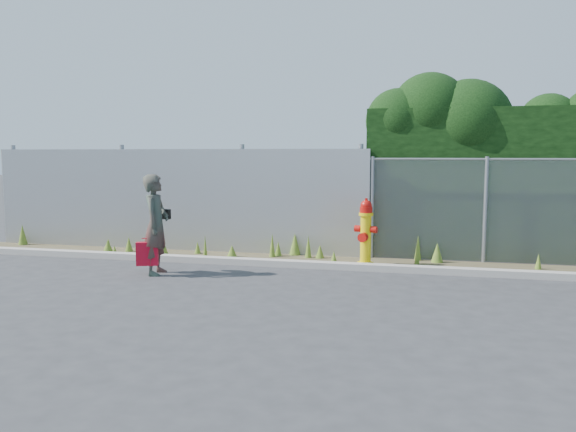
{
  "coord_description": "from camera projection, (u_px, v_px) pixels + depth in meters",
  "views": [
    {
      "loc": [
        1.96,
        -8.24,
        2.1
      ],
      "look_at": [
        -0.3,
        1.4,
        1.0
      ],
      "focal_mm": 35.0,
      "sensor_mm": 36.0,
      "label": 1
    }
  ],
  "objects": [
    {
      "name": "corrugated_fence",
      "position": [
        173.0,
        200.0,
        12.18
      ],
      "size": [
        8.5,
        0.21,
        2.3
      ],
      "color": "#A2A4A8",
      "rests_on": "ground"
    },
    {
      "name": "chainlink_fence",
      "position": [
        544.0,
        211.0,
        10.48
      ],
      "size": [
        6.5,
        0.07,
        2.05
      ],
      "color": "gray",
      "rests_on": "ground"
    },
    {
      "name": "ground",
      "position": [
        286.0,
        291.0,
        8.65
      ],
      "size": [
        80.0,
        80.0,
        0.0
      ],
      "primitive_type": "plane",
      "color": "#313134",
      "rests_on": "ground"
    },
    {
      "name": "woman",
      "position": [
        156.0,
        225.0,
        9.75
      ],
      "size": [
        0.49,
        0.68,
        1.75
      ],
      "primitive_type": "imported",
      "rotation": [
        0.0,
        0.0,
        1.69
      ],
      "color": "#0F5F4A",
      "rests_on": "ground"
    },
    {
      "name": "red_tote_bag",
      "position": [
        147.0,
        254.0,
        9.67
      ],
      "size": [
        0.37,
        0.13,
        0.48
      ],
      "rotation": [
        0.0,
        0.0,
        0.33
      ],
      "color": "#B00A27"
    },
    {
      "name": "hedge",
      "position": [
        534.0,
        159.0,
        11.35
      ],
      "size": [
        7.38,
        1.84,
        3.78
      ],
      "color": "black",
      "rests_on": "ground"
    },
    {
      "name": "curb",
      "position": [
        309.0,
        264.0,
        10.39
      ],
      "size": [
        16.0,
        0.22,
        0.12
      ],
      "primitive_type": "cube",
      "color": "#A19991",
      "rests_on": "ground"
    },
    {
      "name": "black_shoulder_bag",
      "position": [
        164.0,
        214.0,
        9.98
      ],
      "size": [
        0.24,
        0.1,
        0.18
      ],
      "rotation": [
        0.0,
        0.0,
        -0.1
      ],
      "color": "black"
    },
    {
      "name": "weed_strip",
      "position": [
        283.0,
        254.0,
        11.23
      ],
      "size": [
        16.0,
        1.33,
        0.5
      ],
      "color": "#493F2A",
      "rests_on": "ground"
    },
    {
      "name": "fire_hydrant",
      "position": [
        366.0,
        233.0,
        10.49
      ],
      "size": [
        0.43,
        0.38,
        1.28
      ],
      "rotation": [
        0.0,
        0.0,
        -0.24
      ],
      "color": "yellow",
      "rests_on": "ground"
    }
  ]
}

